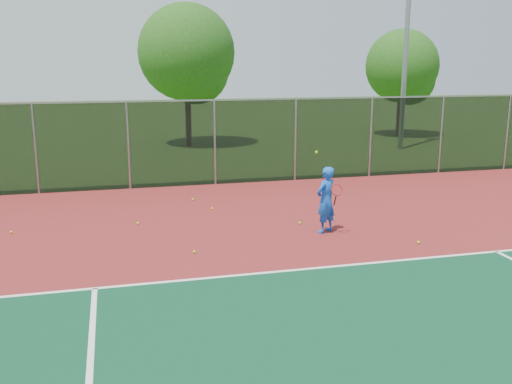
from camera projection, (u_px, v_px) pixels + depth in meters
ground at (507, 317)px, 9.92m from camera, size 120.00×120.00×0.00m
court_apron at (444, 275)px, 11.80m from camera, size 30.00×20.00×0.02m
fence_back at (295, 139)px, 20.91m from camera, size 30.00×0.06×3.03m
tennis_player at (326, 200)px, 14.57m from camera, size 0.75×0.75×2.13m
practice_ball_0 at (194, 252)px, 13.13m from camera, size 0.07×0.07×0.07m
practice_ball_2 at (11, 232)px, 14.64m from camera, size 0.07×0.07×0.07m
practice_ball_3 at (138, 223)px, 15.45m from camera, size 0.07×0.07×0.07m
practice_ball_4 at (193, 199)px, 18.11m from camera, size 0.07×0.07×0.07m
practice_ball_5 at (212, 209)px, 16.98m from camera, size 0.07×0.07×0.07m
practice_ball_6 at (300, 223)px, 15.47m from camera, size 0.07×0.07×0.07m
practice_ball_7 at (419, 242)px, 13.81m from camera, size 0.07×0.07×0.07m
floodlight_n at (408, 4)px, 27.33m from camera, size 0.90×0.40×12.52m
tree_back_left at (189, 57)px, 29.03m from camera, size 4.94×4.94×7.26m
tree_back_mid at (404, 69)px, 33.00m from camera, size 4.21×4.21×6.18m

